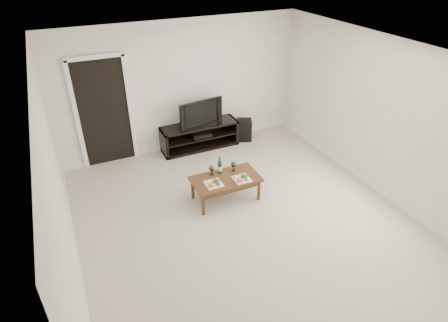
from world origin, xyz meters
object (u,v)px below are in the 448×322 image
Objects in this scene: television at (199,112)px; subwoofer at (244,130)px; coffee_table at (226,188)px; media_console at (200,136)px.

subwoofer is (1.03, -0.05, -0.59)m from television.
coffee_table is at bearing -102.00° from subwoofer.
subwoofer is 0.41× the size of coffee_table.
media_console reaches higher than subwoofer.
subwoofer is at bearing -2.68° from media_console.
subwoofer is 2.24m from coffee_table.
television reaches higher than subwoofer.
subwoofer is (1.03, -0.05, -0.04)m from media_console.
media_console is 1.70× the size of television.
television reaches higher than coffee_table.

